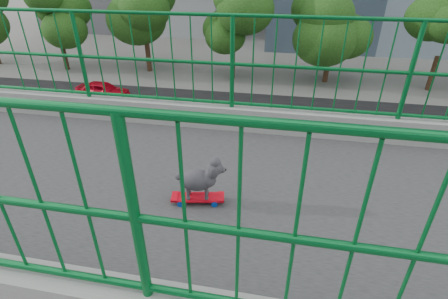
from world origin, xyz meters
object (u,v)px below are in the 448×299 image
object	(u,v)px
poodle	(200,178)
skateboard	(198,198)
car_7	(227,142)
car_1	(348,193)
car_4	(103,90)

from	to	relation	value
poodle	skateboard	bearing A→B (deg)	-90.00
car_7	skateboard	bearing A→B (deg)	-171.02
poodle	car_1	world-z (taller)	poodle
skateboard	car_4	size ratio (longest dim) A/B	0.13
skateboard	poodle	size ratio (longest dim) A/B	1.11
skateboard	car_1	size ratio (longest dim) A/B	0.12
poodle	car_4	distance (m)	23.71
skateboard	car_4	distance (m)	23.64
car_4	car_7	size ratio (longest dim) A/B	0.73
car_1	car_4	world-z (taller)	car_4
poodle	car_4	size ratio (longest dim) A/B	0.11
car_7	car_1	bearing A→B (deg)	-119.48
poodle	car_1	xyz separation A→B (m)	(-9.40, 3.65, -6.61)
skateboard	car_7	size ratio (longest dim) A/B	0.09
poodle	car_7	size ratio (longest dim) A/B	0.08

